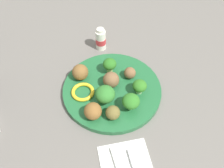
{
  "coord_description": "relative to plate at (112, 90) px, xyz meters",
  "views": [
    {
      "loc": [
        0.46,
        -0.09,
        0.61
      ],
      "look_at": [
        0.0,
        0.0,
        0.04
      ],
      "focal_mm": 42.74,
      "sensor_mm": 36.0,
      "label": 1
    }
  ],
  "objects": [
    {
      "name": "meatball_near_rim",
      "position": [
        -0.01,
        -0.0,
        0.03
      ],
      "size": [
        0.05,
        0.05,
        0.05
      ],
      "primitive_type": "sphere",
      "color": "brown",
      "rests_on": "plate"
    },
    {
      "name": "broccoli_floret_far_rim",
      "position": [
        0.03,
        0.07,
        0.03
      ],
      "size": [
        0.04,
        0.04,
        0.04
      ],
      "color": "#94C281",
      "rests_on": "plate"
    },
    {
      "name": "meatball_back_right",
      "position": [
        0.09,
        -0.02,
        0.03
      ],
      "size": [
        0.04,
        0.04,
        0.04
      ],
      "primitive_type": "sphere",
      "color": "brown",
      "rests_on": "plate"
    },
    {
      "name": "ground_plane",
      "position": [
        0.0,
        0.0,
        -0.01
      ],
      "size": [
        4.0,
        4.0,
        0.0
      ],
      "primitive_type": "plane",
      "color": "slate"
    },
    {
      "name": "meatball_mid_right",
      "position": [
        -0.06,
        -0.08,
        0.03
      ],
      "size": [
        0.05,
        0.05,
        0.05
      ],
      "primitive_type": "sphere",
      "color": "brown",
      "rests_on": "plate"
    },
    {
      "name": "pepper_ring_front_right",
      "position": [
        0.0,
        -0.08,
        0.01
      ],
      "size": [
        0.09,
        0.09,
        0.01
      ],
      "primitive_type": "torus",
      "rotation": [
        0.0,
        0.0,
        2.21
      ],
      "color": "yellow",
      "rests_on": "plate"
    },
    {
      "name": "broccoli_floret_mid_right",
      "position": [
        -0.06,
        0.01,
        0.04
      ],
      "size": [
        0.04,
        0.04,
        0.05
      ],
      "color": "#ACBA6E",
      "rests_on": "plate"
    },
    {
      "name": "meatball_center",
      "position": [
        0.08,
        -0.07,
        0.03
      ],
      "size": [
        0.05,
        0.05,
        0.05
      ],
      "primitive_type": "sphere",
      "color": "brown",
      "rests_on": "plate"
    },
    {
      "name": "broccoli_floret_back_left",
      "position": [
        0.07,
        0.04,
        0.04
      ],
      "size": [
        0.05,
        0.05,
        0.05
      ],
      "color": "#8FCD73",
      "rests_on": "plate"
    },
    {
      "name": "broccoli_floret_front_right",
      "position": [
        0.04,
        -0.03,
        0.04
      ],
      "size": [
        0.05,
        0.05,
        0.05
      ],
      "color": "#9BC07E",
      "rests_on": "plate"
    },
    {
      "name": "meatball_far_rim",
      "position": [
        -0.03,
        0.06,
        0.03
      ],
      "size": [
        0.03,
        0.03,
        0.03
      ],
      "primitive_type": "sphere",
      "color": "brown",
      "rests_on": "plate"
    },
    {
      "name": "plate",
      "position": [
        0.0,
        0.0,
        0.0
      ],
      "size": [
        0.28,
        0.28,
        0.02
      ],
      "primitive_type": "cylinder",
      "color": "#236638",
      "rests_on": "ground_plane"
    },
    {
      "name": "yogurt_bottle",
      "position": [
        -0.19,
        0.0,
        0.03
      ],
      "size": [
        0.03,
        0.03,
        0.08
      ],
      "color": "white",
      "rests_on": "ground_plane"
    }
  ]
}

